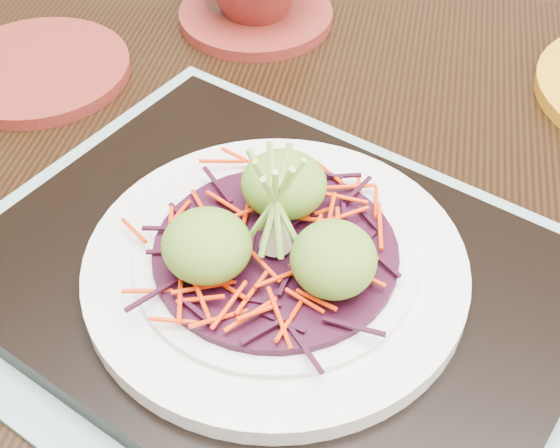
# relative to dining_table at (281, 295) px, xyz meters

# --- Properties ---
(dining_table) EXTENTS (1.15, 0.80, 0.69)m
(dining_table) POSITION_rel_dining_table_xyz_m (0.00, 0.00, 0.00)
(dining_table) COLOR black
(dining_table) RESTS_ON ground
(placemat) EXTENTS (0.56, 0.51, 0.00)m
(placemat) POSITION_rel_dining_table_xyz_m (0.01, -0.08, 0.09)
(placemat) COLOR #86ADA0
(placemat) RESTS_ON dining_table
(serving_tray) EXTENTS (0.48, 0.44, 0.02)m
(serving_tray) POSITION_rel_dining_table_xyz_m (0.01, -0.08, 0.10)
(serving_tray) COLOR black
(serving_tray) RESTS_ON placemat
(white_plate) EXTENTS (0.25, 0.25, 0.02)m
(white_plate) POSITION_rel_dining_table_xyz_m (0.01, -0.08, 0.12)
(white_plate) COLOR silver
(white_plate) RESTS_ON serving_tray
(cabbage_bed) EXTENTS (0.16, 0.16, 0.01)m
(cabbage_bed) POSITION_rel_dining_table_xyz_m (0.01, -0.08, 0.13)
(cabbage_bed) COLOR black
(cabbage_bed) RESTS_ON white_plate
(carrot_julienne) EXTENTS (0.19, 0.19, 0.01)m
(carrot_julienne) POSITION_rel_dining_table_xyz_m (0.01, -0.08, 0.14)
(carrot_julienne) COLOR #EA3004
(carrot_julienne) RESTS_ON cabbage_bed
(guacamole_scoops) EXTENTS (0.14, 0.12, 0.04)m
(guacamole_scoops) POSITION_rel_dining_table_xyz_m (0.01, -0.08, 0.16)
(guacamole_scoops) COLOR olive
(guacamole_scoops) RESTS_ON cabbage_bed
(scallion_garnish) EXTENTS (0.06, 0.06, 0.09)m
(scallion_garnish) POSITION_rel_dining_table_xyz_m (0.01, -0.08, 0.18)
(scallion_garnish) COLOR #8CC04D
(scallion_garnish) RESTS_ON cabbage_bed
(terracotta_side_plate) EXTENTS (0.20, 0.20, 0.01)m
(terracotta_side_plate) POSITION_rel_dining_table_xyz_m (-0.25, 0.15, 0.10)
(terracotta_side_plate) COLOR maroon
(terracotta_side_plate) RESTS_ON dining_table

